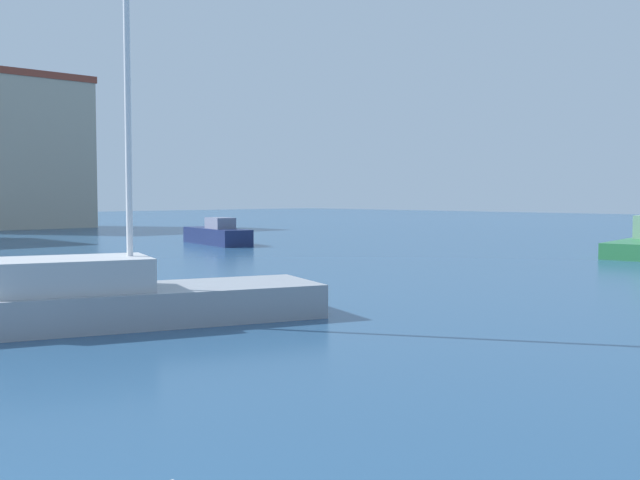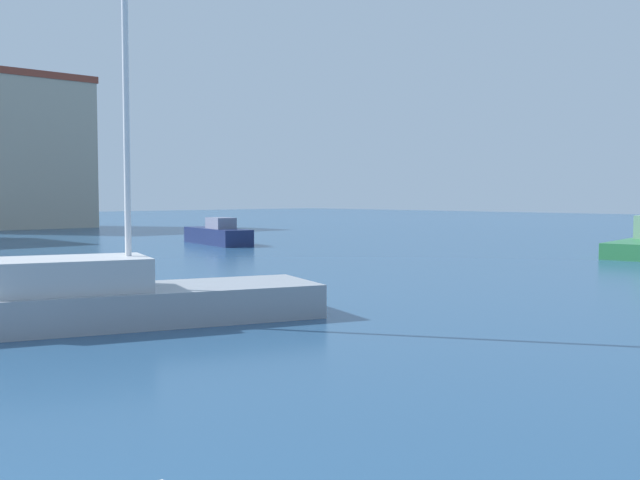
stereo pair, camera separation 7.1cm
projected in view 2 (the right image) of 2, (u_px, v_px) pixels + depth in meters
name	position (u px, v px, depth m)	size (l,w,h in m)	color
water	(168.00, 261.00, 27.89)	(160.00, 160.00, 0.00)	navy
sailboat_grey_far_right	(117.00, 296.00, 14.34)	(7.68, 4.47, 10.92)	gray
motorboat_navy_outer_mooring	(218.00, 235.00, 37.55)	(2.58, 5.55, 1.34)	#19234C
yacht_club	(2.00, 151.00, 54.17)	(12.52, 5.24, 11.30)	#B2A893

